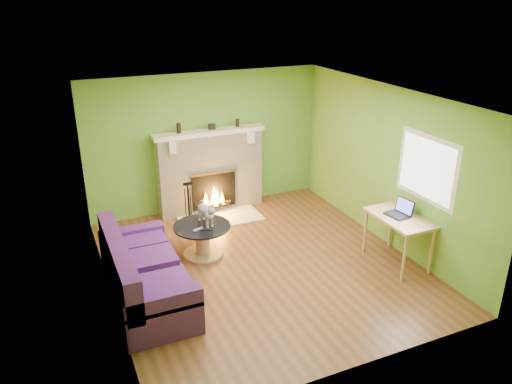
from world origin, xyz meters
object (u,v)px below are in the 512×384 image
(desk, at_px, (399,222))
(coffee_table, at_px, (202,238))
(sofa, at_px, (142,276))
(cat, at_px, (205,212))

(desk, bearing_deg, coffee_table, 151.36)
(sofa, xyz_separation_m, cat, (1.22, 0.92, 0.34))
(sofa, distance_m, coffee_table, 1.43)
(sofa, bearing_deg, coffee_table, 37.46)
(coffee_table, bearing_deg, cat, 32.01)
(sofa, height_order, coffee_table, sofa)
(cat, bearing_deg, coffee_table, -154.48)
(coffee_table, height_order, cat, cat)
(coffee_table, distance_m, desk, 3.07)
(cat, bearing_deg, sofa, -149.37)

